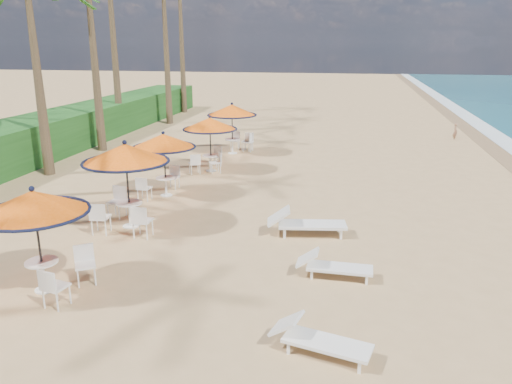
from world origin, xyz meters
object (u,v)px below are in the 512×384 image
at_px(station_3, 210,131).
at_px(station_0, 38,212).
at_px(station_2, 163,147).
at_px(lounger_far, 304,223).
at_px(lounger_near, 317,338).
at_px(station_4, 234,116).
at_px(lounger_mid, 332,265).
at_px(station_1, 124,164).

bearing_deg(station_3, station_0, -93.19).
xyz_separation_m(station_2, lounger_far, (5.20, -2.84, -1.39)).
bearing_deg(lounger_far, station_3, 116.43).
bearing_deg(lounger_near, station_4, 122.61).
relative_size(station_3, lounger_mid, 1.34).
distance_m(lounger_mid, lounger_far, 2.67).
height_order(station_1, station_3, station_1).
xyz_separation_m(station_0, lounger_mid, (6.08, 1.84, -1.53)).
height_order(lounger_near, lounger_mid, lounger_near).
distance_m(station_4, lounger_mid, 13.86).
xyz_separation_m(station_3, lounger_mid, (5.47, -9.03, -1.43)).
bearing_deg(lounger_mid, station_4, 114.21).
height_order(station_2, lounger_far, station_2).
xyz_separation_m(station_0, station_2, (-0.01, 7.19, -0.05)).
bearing_deg(station_0, lounger_near, -11.37).
bearing_deg(station_0, station_3, 86.81).
height_order(station_4, lounger_far, station_4).
distance_m(station_1, lounger_near, 8.03).
bearing_deg(lounger_mid, station_2, 140.19).
xyz_separation_m(station_2, station_4, (0.77, 7.35, 0.05)).
relative_size(station_4, lounger_mid, 1.41).
relative_size(station_1, lounger_far, 1.13).
distance_m(station_4, lounger_far, 11.21).
bearing_deg(station_4, station_2, -96.00).
relative_size(station_1, lounger_mid, 1.47).
bearing_deg(station_3, station_4, 87.57).
bearing_deg(station_0, station_2, 90.08).
distance_m(station_0, lounger_far, 6.92).
bearing_deg(station_0, station_1, 89.08).
height_order(station_2, lounger_near, station_2).
xyz_separation_m(station_0, lounger_near, (5.96, -1.20, -1.52)).
relative_size(station_1, station_3, 1.10).
distance_m(station_2, lounger_mid, 8.24).
xyz_separation_m(station_4, lounger_mid, (5.31, -12.71, -1.52)).
xyz_separation_m(station_1, station_4, (0.70, 10.53, -0.08)).
bearing_deg(lounger_near, station_2, 139.77).
xyz_separation_m(station_0, lounger_far, (5.19, 4.35, -1.45)).
relative_size(lounger_near, lounger_far, 0.81).
bearing_deg(station_3, lounger_mid, -58.79).
relative_size(station_2, station_3, 0.98).
height_order(station_4, lounger_near, station_4).
distance_m(station_1, lounger_mid, 6.59).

